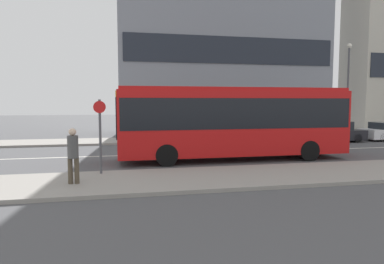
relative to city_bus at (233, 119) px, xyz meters
name	(u,v)px	position (x,y,z in m)	size (l,w,h in m)	color
ground_plane	(158,154)	(-3.31, 2.29, -1.96)	(120.00, 120.00, 0.00)	#4F4F51
sidewalk_near	(178,179)	(-3.31, -3.96, -1.89)	(44.00, 3.50, 0.13)	gray
sidewalk_far	(149,140)	(-3.31, 8.54, -1.89)	(44.00, 3.50, 0.13)	gray
lane_centerline	(158,154)	(-3.31, 2.29, -1.95)	(41.80, 0.16, 0.01)	silver
city_bus	(233,119)	(0.00, 0.00, 0.00)	(10.83, 2.50, 3.41)	red
parked_car_0	(334,132)	(9.23, 5.62, -1.30)	(3.95, 1.79, 1.42)	black
pedestrian_near_stop	(73,152)	(-6.73, -4.13, -0.81)	(0.35, 0.34, 1.78)	#4C4233
bus_stop_sign	(100,131)	(-5.96, -2.69, -0.25)	(0.44, 0.12, 2.70)	#4C4C51
street_lamp	(348,80)	(11.60, 7.55, 2.43)	(0.36, 0.36, 6.98)	#4C4C51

